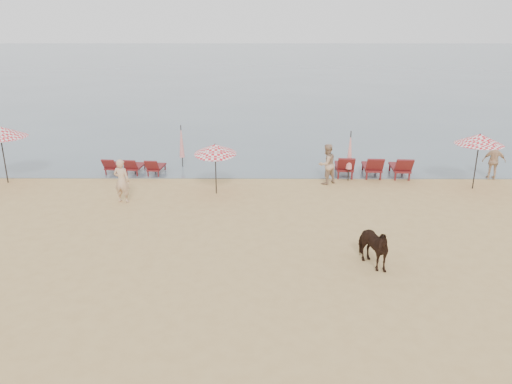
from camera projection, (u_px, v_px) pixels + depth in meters
ground at (255, 297)px, 12.67m from camera, size 120.00×120.00×0.00m
sea at (258, 60)px, 88.32m from camera, size 160.00×140.00×0.06m
lounger_cluster_left at (134, 166)px, 22.67m from camera, size 2.68×1.74×0.56m
lounger_cluster_right at (373, 166)px, 22.24m from camera, size 3.34×2.12×0.71m
umbrella_open_left_a at (0, 132)px, 20.89m from camera, size 2.19×2.19×2.49m
umbrella_open_left_b at (215, 149)px, 19.67m from camera, size 1.68×1.71×2.14m
umbrella_open_right at (480, 139)px, 20.16m from camera, size 1.92×1.92×2.34m
umbrella_closed_left at (181, 141)px, 23.49m from camera, size 0.25×0.25×2.05m
umbrella_closed_right at (350, 150)px, 21.45m from camera, size 0.27×0.27×2.21m
cow at (371, 246)px, 14.05m from camera, size 1.25×1.65×1.27m
beachgoer_left at (122, 181)px, 19.03m from camera, size 0.70×0.54×1.72m
beachgoer_right_a at (327, 164)px, 21.21m from camera, size 1.07×1.01×1.74m
beachgoer_right_b at (494, 161)px, 21.84m from camera, size 1.02×0.60×1.64m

